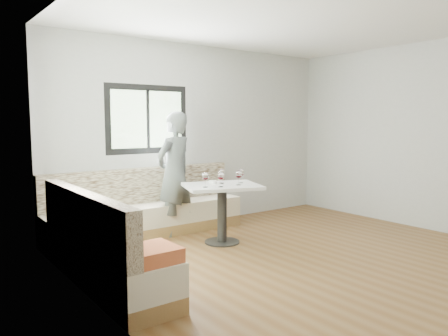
{
  "coord_description": "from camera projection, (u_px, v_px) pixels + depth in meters",
  "views": [
    {
      "loc": [
        -3.81,
        -3.3,
        1.63
      ],
      "look_at": [
        -0.32,
        1.41,
        0.99
      ],
      "focal_mm": 35.0,
      "sensor_mm": 36.0,
      "label": 1
    }
  ],
  "objects": [
    {
      "name": "room",
      "position": [
        311.0,
        140.0,
        4.93
      ],
      "size": [
        5.01,
        5.01,
        2.81
      ],
      "color": "brown",
      "rests_on": "ground"
    },
    {
      "name": "banquette",
      "position": [
        131.0,
        226.0,
        5.38
      ],
      "size": [
        2.9,
        2.8,
        0.95
      ],
      "color": "olive",
      "rests_on": "ground"
    },
    {
      "name": "table",
      "position": [
        222.0,
        199.0,
        5.8
      ],
      "size": [
        1.15,
        1.02,
        0.79
      ],
      "rotation": [
        0.0,
        0.0,
        -0.34
      ],
      "color": "black",
      "rests_on": "ground"
    },
    {
      "name": "person",
      "position": [
        174.0,
        174.0,
        6.19
      ],
      "size": [
        0.74,
        0.6,
        1.76
      ],
      "primitive_type": "imported",
      "rotation": [
        0.0,
        0.0,
        3.47
      ],
      "color": "#545B5A",
      "rests_on": "ground"
    },
    {
      "name": "olive_ramekin",
      "position": [
        213.0,
        182.0,
        5.85
      ],
      "size": [
        0.11,
        0.11,
        0.04
      ],
      "color": "white",
      "rests_on": "table"
    },
    {
      "name": "wine_glass_a",
      "position": [
        205.0,
        177.0,
        5.52
      ],
      "size": [
        0.09,
        0.09,
        0.2
      ],
      "color": "white",
      "rests_on": "table"
    },
    {
      "name": "wine_glass_b",
      "position": [
        221.0,
        176.0,
        5.55
      ],
      "size": [
        0.09,
        0.09,
        0.2
      ],
      "color": "white",
      "rests_on": "table"
    },
    {
      "name": "wine_glass_c",
      "position": [
        239.0,
        175.0,
        5.71
      ],
      "size": [
        0.09,
        0.09,
        0.2
      ],
      "color": "white",
      "rests_on": "table"
    },
    {
      "name": "wine_glass_d",
      "position": [
        222.0,
        173.0,
        5.87
      ],
      "size": [
        0.09,
        0.09,
        0.2
      ],
      "color": "white",
      "rests_on": "table"
    },
    {
      "name": "wine_glass_e",
      "position": [
        241.0,
        173.0,
        5.92
      ],
      "size": [
        0.09,
        0.09,
        0.2
      ],
      "color": "white",
      "rests_on": "table"
    }
  ]
}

